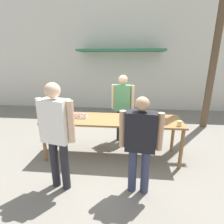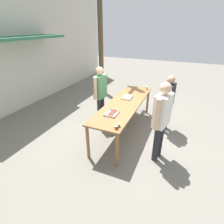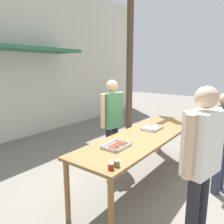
# 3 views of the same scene
# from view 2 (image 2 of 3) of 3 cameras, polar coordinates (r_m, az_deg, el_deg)

# --- Properties ---
(ground_plane) EXTENTS (24.00, 24.00, 0.00)m
(ground_plane) POSITION_cam_2_polar(r_m,az_deg,el_deg) (5.09, 3.78, -6.09)
(ground_plane) COLOR slate
(building_facade_back) EXTENTS (12.00, 1.11, 4.50)m
(building_facade_back) POSITION_cam_2_polar(r_m,az_deg,el_deg) (6.75, -31.29, 18.82)
(building_facade_back) COLOR beige
(building_facade_back) RESTS_ON ground
(serving_table) EXTENTS (2.90, 0.83, 0.88)m
(serving_table) POSITION_cam_2_polar(r_m,az_deg,el_deg) (4.71, 4.06, 2.12)
(serving_table) COLOR brown
(serving_table) RESTS_ON ground
(food_tray_sausages) EXTENTS (0.37, 0.27, 0.04)m
(food_tray_sausages) POSITION_cam_2_polar(r_m,az_deg,el_deg) (4.06, 0.00, -0.44)
(food_tray_sausages) COLOR silver
(food_tray_sausages) RESTS_ON serving_table
(food_tray_buns) EXTENTS (0.39, 0.25, 0.07)m
(food_tray_buns) POSITION_cam_2_polar(r_m,az_deg,el_deg) (4.98, 4.96, 4.81)
(food_tray_buns) COLOR silver
(food_tray_buns) RESTS_ON serving_table
(condiment_jar_mustard) EXTENTS (0.07, 0.07, 0.07)m
(condiment_jar_mustard) POSITION_cam_2_polar(r_m,az_deg,el_deg) (3.47, 1.44, -5.07)
(condiment_jar_mustard) COLOR #B22319
(condiment_jar_mustard) RESTS_ON serving_table
(condiment_jar_ketchup) EXTENTS (0.07, 0.07, 0.07)m
(condiment_jar_ketchup) POSITION_cam_2_polar(r_m,az_deg,el_deg) (3.54, 2.16, -4.36)
(condiment_jar_ketchup) COLOR #567A38
(condiment_jar_ketchup) RESTS_ON serving_table
(beer_cup) EXTENTS (0.08, 0.08, 0.10)m
(beer_cup) POSITION_cam_2_polar(r_m,az_deg,el_deg) (5.78, 11.27, 7.74)
(beer_cup) COLOR #DBC67A
(beer_cup) RESTS_ON serving_table
(person_server_behind_table) EXTENTS (0.57, 0.26, 1.73)m
(person_server_behind_table) POSITION_cam_2_polar(r_m,az_deg,el_deg) (5.09, -3.83, 6.92)
(person_server_behind_table) COLOR #232328
(person_server_behind_table) RESTS_ON ground
(person_customer_holding_hotdog) EXTENTS (0.63, 0.34, 1.78)m
(person_customer_holding_hotdog) POSITION_cam_2_polar(r_m,az_deg,el_deg) (3.72, 15.92, -1.38)
(person_customer_holding_hotdog) COLOR #232328
(person_customer_holding_hotdog) RESTS_ON ground
(person_customer_with_cup) EXTENTS (0.65, 0.30, 1.60)m
(person_customer_with_cup) POSITION_cam_2_polar(r_m,az_deg,el_deg) (4.95, 17.82, 3.86)
(person_customer_with_cup) COLOR #333851
(person_customer_with_cup) RESTS_ON ground
(utility_pole) EXTENTS (1.10, 0.20, 6.88)m
(utility_pole) POSITION_cam_2_polar(r_m,az_deg,el_deg) (7.71, -4.07, 32.34)
(utility_pole) COLOR brown
(utility_pole) RESTS_ON ground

